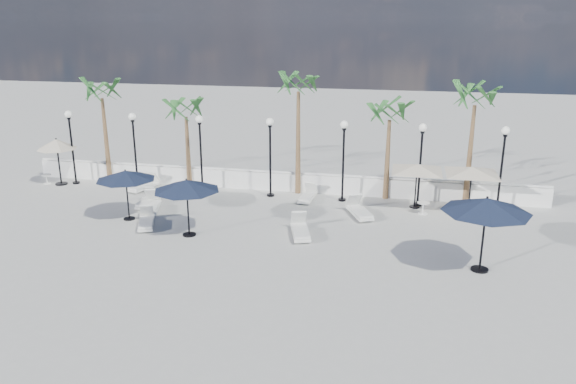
% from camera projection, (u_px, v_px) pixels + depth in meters
% --- Properties ---
extents(ground, '(100.00, 100.00, 0.00)m').
position_uv_depth(ground, '(231.00, 247.00, 21.31)').
color(ground, '#B0AFAA').
rests_on(ground, ground).
extents(balustrade, '(26.00, 0.30, 1.01)m').
position_uv_depth(balustrade, '(275.00, 181.00, 28.18)').
color(balustrade, white).
rests_on(balustrade, ground).
extents(lamppost_0, '(0.36, 0.36, 3.84)m').
position_uv_depth(lamppost_0, '(71.00, 137.00, 28.70)').
color(lamppost_0, black).
rests_on(lamppost_0, ground).
extents(lamppost_1, '(0.36, 0.36, 3.84)m').
position_uv_depth(lamppost_1, '(134.00, 140.00, 28.01)').
color(lamppost_1, black).
rests_on(lamppost_1, ground).
extents(lamppost_2, '(0.36, 0.36, 3.84)m').
position_uv_depth(lamppost_2, '(200.00, 143.00, 27.33)').
color(lamppost_2, black).
rests_on(lamppost_2, ground).
extents(lamppost_3, '(0.36, 0.36, 3.84)m').
position_uv_depth(lamppost_3, '(270.00, 146.00, 26.64)').
color(lamppost_3, black).
rests_on(lamppost_3, ground).
extents(lamppost_4, '(0.36, 0.36, 3.84)m').
position_uv_depth(lamppost_4, '(344.00, 149.00, 25.95)').
color(lamppost_4, black).
rests_on(lamppost_4, ground).
extents(lamppost_5, '(0.36, 0.36, 3.84)m').
position_uv_depth(lamppost_5, '(421.00, 153.00, 25.27)').
color(lamppost_5, black).
rests_on(lamppost_5, ground).
extents(lamppost_6, '(0.36, 0.36, 3.84)m').
position_uv_depth(lamppost_6, '(503.00, 157.00, 24.58)').
color(lamppost_6, black).
rests_on(lamppost_6, ground).
extents(palm_0, '(2.60, 2.60, 5.50)m').
position_uv_depth(palm_0, '(102.00, 96.00, 28.55)').
color(palm_0, brown).
rests_on(palm_0, ground).
extents(palm_1, '(2.60, 2.60, 4.70)m').
position_uv_depth(palm_1, '(186.00, 114.00, 27.90)').
color(palm_1, brown).
rests_on(palm_1, ground).
extents(palm_2, '(2.60, 2.60, 6.10)m').
position_uv_depth(palm_2, '(298.00, 89.00, 26.37)').
color(palm_2, brown).
rests_on(palm_2, ground).
extents(palm_3, '(2.60, 2.60, 4.90)m').
position_uv_depth(palm_3, '(390.00, 117.00, 25.87)').
color(palm_3, brown).
rests_on(palm_3, ground).
extents(palm_4, '(2.60, 2.60, 5.70)m').
position_uv_depth(palm_4, '(475.00, 102.00, 24.92)').
color(palm_4, brown).
rests_on(palm_4, ground).
extents(lounger_0, '(1.03, 1.94, 0.69)m').
position_uv_depth(lounger_0, '(144.00, 185.00, 28.33)').
color(lounger_0, silver).
rests_on(lounger_0, ground).
extents(lounger_1, '(1.22, 2.15, 0.77)m').
position_uv_depth(lounger_1, '(151.00, 206.00, 25.11)').
color(lounger_1, silver).
rests_on(lounger_1, ground).
extents(lounger_2, '(1.21, 1.88, 0.67)m').
position_uv_depth(lounger_2, '(146.00, 221.00, 23.33)').
color(lounger_2, silver).
rests_on(lounger_2, ground).
extents(lounger_3, '(0.82, 1.80, 0.65)m').
position_uv_depth(lounger_3, '(146.00, 201.00, 25.95)').
color(lounger_3, silver).
rests_on(lounger_3, ground).
extents(lounger_4, '(1.38, 2.06, 0.74)m').
position_uv_depth(lounger_4, '(359.00, 211.00, 24.54)').
color(lounger_4, silver).
rests_on(lounger_4, ground).
extents(lounger_5, '(0.68, 1.78, 0.65)m').
position_uv_depth(lounger_5, '(308.00, 196.00, 26.68)').
color(lounger_5, silver).
rests_on(lounger_5, ground).
extents(lounger_6, '(1.16, 2.07, 0.74)m').
position_uv_depth(lounger_6, '(300.00, 230.00, 22.33)').
color(lounger_6, silver).
rests_on(lounger_6, ground).
extents(side_table_0, '(0.50, 0.50, 0.48)m').
position_uv_depth(side_table_0, '(47.00, 178.00, 29.37)').
color(side_table_0, silver).
rests_on(side_table_0, ground).
extents(side_table_1, '(0.48, 0.48, 0.47)m').
position_uv_depth(side_table_1, '(196.00, 191.00, 27.27)').
color(side_table_1, silver).
rests_on(side_table_1, ground).
extents(side_table_2, '(0.54, 0.54, 0.53)m').
position_uv_depth(side_table_2, '(423.00, 207.00, 24.83)').
color(side_table_2, silver).
rests_on(side_table_2, ground).
extents(parasol_navy_left, '(2.52, 2.52, 2.23)m').
position_uv_depth(parasol_navy_left, '(126.00, 175.00, 23.66)').
color(parasol_navy_left, black).
rests_on(parasol_navy_left, ground).
extents(parasol_navy_mid, '(2.63, 2.63, 2.36)m').
position_uv_depth(parasol_navy_mid, '(187.00, 186.00, 21.84)').
color(parasol_navy_mid, black).
rests_on(parasol_navy_mid, ground).
extents(parasol_navy_right, '(2.99, 2.99, 2.68)m').
position_uv_depth(parasol_navy_right, '(487.00, 206.00, 18.64)').
color(parasol_navy_right, black).
rests_on(parasol_navy_right, ground).
extents(parasol_cream_sq_a, '(4.46, 4.46, 2.19)m').
position_uv_depth(parasol_cream_sq_a, '(472.00, 167.00, 24.68)').
color(parasol_cream_sq_a, black).
rests_on(parasol_cream_sq_a, ground).
extents(parasol_cream_sq_b, '(4.39, 4.39, 2.20)m').
position_uv_depth(parasol_cream_sq_b, '(417.00, 164.00, 25.15)').
color(parasol_cream_sq_b, black).
rests_on(parasol_cream_sq_b, ground).
extents(parasol_cream_small, '(2.01, 2.01, 2.47)m').
position_uv_depth(parasol_cream_small, '(57.00, 145.00, 28.67)').
color(parasol_cream_small, black).
rests_on(parasol_cream_small, ground).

